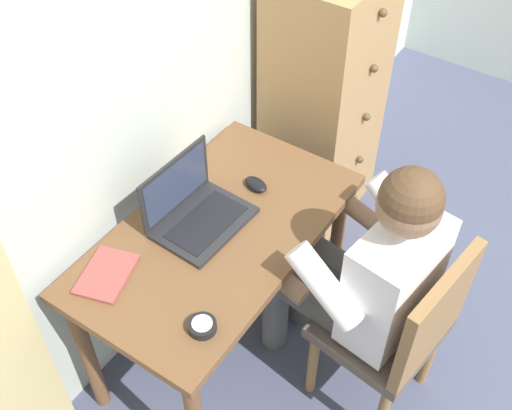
% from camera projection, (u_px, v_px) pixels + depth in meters
% --- Properties ---
extents(wall_back, '(4.80, 0.05, 2.50)m').
position_uv_depth(wall_back, '(204.00, 10.00, 2.28)').
color(wall_back, silver).
rests_on(wall_back, ground_plane).
extents(desk, '(1.09, 0.62, 0.73)m').
position_uv_depth(desk, '(218.00, 252.00, 2.30)').
color(desk, brown).
rests_on(desk, ground_plane).
extents(dresser, '(0.53, 0.44, 1.28)m').
position_uv_depth(dresser, '(325.00, 101.00, 2.91)').
color(dresser, tan).
rests_on(dresser, ground_plane).
extents(chair, '(0.47, 0.45, 0.87)m').
position_uv_depth(chair, '(399.00, 328.00, 2.23)').
color(chair, brown).
rests_on(chair, ground_plane).
extents(person_seated, '(0.58, 0.62, 1.18)m').
position_uv_depth(person_seated, '(362.00, 270.00, 2.18)').
color(person_seated, '#4C4C4C').
rests_on(person_seated, ground_plane).
extents(laptop, '(0.35, 0.27, 0.24)m').
position_uv_depth(laptop, '(194.00, 209.00, 2.22)').
color(laptop, '#232326').
rests_on(laptop, desk).
extents(computer_mouse, '(0.08, 0.11, 0.03)m').
position_uv_depth(computer_mouse, '(256.00, 184.00, 2.36)').
color(computer_mouse, black).
rests_on(computer_mouse, desk).
extents(desk_clock, '(0.09, 0.09, 0.03)m').
position_uv_depth(desk_clock, '(202.00, 326.00, 1.92)').
color(desk_clock, black).
rests_on(desk_clock, desk).
extents(notebook_pad, '(0.24, 0.20, 0.01)m').
position_uv_depth(notebook_pad, '(106.00, 274.00, 2.07)').
color(notebook_pad, '#994742').
rests_on(notebook_pad, desk).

